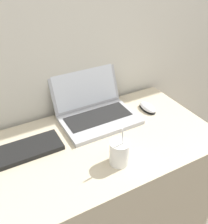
{
  "coord_description": "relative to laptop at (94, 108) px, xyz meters",
  "views": [
    {
      "loc": [
        -0.42,
        -0.49,
        1.48
      ],
      "look_at": [
        0.06,
        0.37,
        0.82
      ],
      "focal_mm": 42.0,
      "sensor_mm": 36.0,
      "label": 1
    }
  ],
  "objects": [
    {
      "name": "wall_back",
      "position": [
        -0.06,
        0.15,
        0.46
      ],
      "size": [
        7.0,
        0.04,
        2.5
      ],
      "color": "silver",
      "rests_on": "ground_plane"
    },
    {
      "name": "desk",
      "position": [
        -0.06,
        -0.18,
        -0.42
      ],
      "size": [
        1.02,
        0.58,
        0.74
      ],
      "color": "beige",
      "rests_on": "ground_plane"
    },
    {
      "name": "laptop",
      "position": [
        0.0,
        0.0,
        0.0
      ],
      "size": [
        0.36,
        0.32,
        0.23
      ],
      "color": "#ADADB2",
      "rests_on": "desk"
    },
    {
      "name": "drink_cup",
      "position": [
        -0.06,
        -0.33,
        0.0
      ],
      "size": [
        0.08,
        0.08,
        0.18
      ],
      "color": "white",
      "rests_on": "desk"
    },
    {
      "name": "computer_mouse",
      "position": [
        0.27,
        -0.08,
        -0.04
      ],
      "size": [
        0.06,
        0.12,
        0.03
      ],
      "color": "black",
      "rests_on": "desk"
    },
    {
      "name": "external_keyboard",
      "position": [
        -0.41,
        -0.1,
        -0.04
      ],
      "size": [
        0.38,
        0.13,
        0.02
      ],
      "color": "black",
      "rests_on": "desk"
    }
  ]
}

